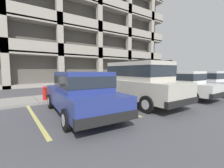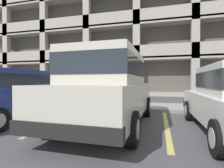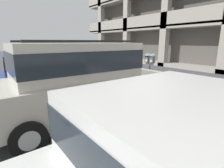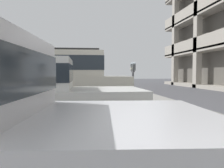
{
  "view_description": "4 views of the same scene",
  "coord_description": "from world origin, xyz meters",
  "px_view_note": "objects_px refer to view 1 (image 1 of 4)",
  "views": [
    {
      "loc": [
        -5.22,
        -7.25,
        1.6
      ],
      "look_at": [
        -0.35,
        -0.44,
        0.82
      ],
      "focal_mm": 24.0,
      "sensor_mm": 36.0,
      "label": 1
    },
    {
      "loc": [
        1.3,
        -6.77,
        1.19
      ],
      "look_at": [
        -0.29,
        -0.91,
        1.11
      ],
      "focal_mm": 28.0,
      "sensor_mm": 36.0,
      "label": 2
    },
    {
      "loc": [
        3.94,
        -4.1,
        2.01
      ],
      "look_at": [
        -0.27,
        -0.91,
        0.72
      ],
      "focal_mm": 28.0,
      "sensor_mm": 36.0,
      "label": 3
    },
    {
      "loc": [
        7.67,
        -1.37,
        1.23
      ],
      "look_at": [
        0.15,
        -0.4,
        0.86
      ],
      "focal_mm": 35.0,
      "sensor_mm": 36.0,
      "label": 4
    }
  ],
  "objects_px": {
    "blue_coupe": "(203,82)",
    "parking_meter_far": "(168,75)",
    "red_sedan": "(81,92)",
    "parking_meter_near": "(111,76)",
    "fire_hydrant": "(45,93)",
    "dark_hatchback": "(179,84)",
    "silver_suv": "(138,81)",
    "parking_garage": "(46,10)"
  },
  "relations": [
    {
      "from": "dark_hatchback",
      "to": "fire_hydrant",
      "type": "xyz_separation_m",
      "value": [
        -6.67,
        3.09,
        -0.36
      ]
    },
    {
      "from": "blue_coupe",
      "to": "parking_meter_far",
      "type": "height_order",
      "value": "parking_meter_far"
    },
    {
      "from": "silver_suv",
      "to": "fire_hydrant",
      "type": "distance_m",
      "value": 4.61
    },
    {
      "from": "blue_coupe",
      "to": "parking_meter_far",
      "type": "relative_size",
      "value": 3.22
    },
    {
      "from": "silver_suv",
      "to": "red_sedan",
      "type": "xyz_separation_m",
      "value": [
        -2.99,
        -0.13,
        -0.27
      ]
    },
    {
      "from": "dark_hatchback",
      "to": "parking_meter_near",
      "type": "relative_size",
      "value": 2.99
    },
    {
      "from": "red_sedan",
      "to": "parking_garage",
      "type": "xyz_separation_m",
      "value": [
        2.45,
        15.6,
        8.21
      ]
    },
    {
      "from": "blue_coupe",
      "to": "parking_meter_near",
      "type": "xyz_separation_m",
      "value": [
        -5.65,
        2.91,
        0.42
      ]
    },
    {
      "from": "silver_suv",
      "to": "red_sedan",
      "type": "relative_size",
      "value": 1.04
    },
    {
      "from": "parking_meter_far",
      "to": "fire_hydrant",
      "type": "height_order",
      "value": "parking_meter_far"
    },
    {
      "from": "parking_meter_near",
      "to": "parking_meter_far",
      "type": "height_order",
      "value": "parking_meter_near"
    },
    {
      "from": "silver_suv",
      "to": "parking_meter_near",
      "type": "distance_m",
      "value": 2.51
    },
    {
      "from": "parking_meter_near",
      "to": "parking_meter_far",
      "type": "bearing_deg",
      "value": 0.21
    },
    {
      "from": "dark_hatchback",
      "to": "parking_garage",
      "type": "height_order",
      "value": "parking_garage"
    },
    {
      "from": "dark_hatchback",
      "to": "parking_meter_near",
      "type": "distance_m",
      "value": 4.04
    },
    {
      "from": "blue_coupe",
      "to": "parking_meter_far",
      "type": "distance_m",
      "value": 2.98
    },
    {
      "from": "red_sedan",
      "to": "blue_coupe",
      "type": "relative_size",
      "value": 1.0
    },
    {
      "from": "silver_suv",
      "to": "red_sedan",
      "type": "height_order",
      "value": "silver_suv"
    },
    {
      "from": "dark_hatchback",
      "to": "parking_garage",
      "type": "xyz_separation_m",
      "value": [
        -3.6,
        15.77,
        8.21
      ]
    },
    {
      "from": "blue_coupe",
      "to": "parking_meter_near",
      "type": "relative_size",
      "value": 3.07
    },
    {
      "from": "red_sedan",
      "to": "dark_hatchback",
      "type": "bearing_deg",
      "value": 3.58
    },
    {
      "from": "silver_suv",
      "to": "parking_garage",
      "type": "height_order",
      "value": "parking_garage"
    },
    {
      "from": "red_sedan",
      "to": "fire_hydrant",
      "type": "xyz_separation_m",
      "value": [
        -0.62,
        2.92,
        -0.36
      ]
    },
    {
      "from": "blue_coupe",
      "to": "fire_hydrant",
      "type": "distance_m",
      "value": 9.97
    },
    {
      "from": "silver_suv",
      "to": "parking_meter_near",
      "type": "xyz_separation_m",
      "value": [
        0.17,
        2.5,
        0.15
      ]
    },
    {
      "from": "dark_hatchback",
      "to": "fire_hydrant",
      "type": "height_order",
      "value": "dark_hatchback"
    },
    {
      "from": "silver_suv",
      "to": "blue_coupe",
      "type": "distance_m",
      "value": 5.84
    },
    {
      "from": "parking_garage",
      "to": "blue_coupe",
      "type": "bearing_deg",
      "value": -68.19
    },
    {
      "from": "blue_coupe",
      "to": "parking_meter_near",
      "type": "height_order",
      "value": "parking_meter_near"
    },
    {
      "from": "red_sedan",
      "to": "blue_coupe",
      "type": "bearing_deg",
      "value": 3.25
    },
    {
      "from": "blue_coupe",
      "to": "parking_garage",
      "type": "distance_m",
      "value": 18.99
    },
    {
      "from": "parking_meter_near",
      "to": "parking_garage",
      "type": "xyz_separation_m",
      "value": [
        -0.71,
        12.98,
        7.8
      ]
    },
    {
      "from": "silver_suv",
      "to": "parking_garage",
      "type": "bearing_deg",
      "value": 93.21
    },
    {
      "from": "silver_suv",
      "to": "parking_meter_far",
      "type": "distance_m",
      "value": 6.63
    },
    {
      "from": "parking_garage",
      "to": "fire_hydrant",
      "type": "distance_m",
      "value": 15.61
    },
    {
      "from": "red_sedan",
      "to": "parking_meter_far",
      "type": "height_order",
      "value": "parking_meter_far"
    },
    {
      "from": "dark_hatchback",
      "to": "parking_meter_far",
      "type": "xyz_separation_m",
      "value": [
        3.08,
        2.81,
        0.37
      ]
    },
    {
      "from": "red_sedan",
      "to": "parking_meter_near",
      "type": "distance_m",
      "value": 4.13
    },
    {
      "from": "red_sedan",
      "to": "silver_suv",
      "type": "bearing_deg",
      "value": 7.56
    },
    {
      "from": "parking_meter_far",
      "to": "silver_suv",
      "type": "bearing_deg",
      "value": -157.65
    },
    {
      "from": "silver_suv",
      "to": "red_sedan",
      "type": "bearing_deg",
      "value": -176.34
    },
    {
      "from": "red_sedan",
      "to": "parking_meter_far",
      "type": "xyz_separation_m",
      "value": [
        9.12,
        2.65,
        0.37
      ]
    }
  ]
}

